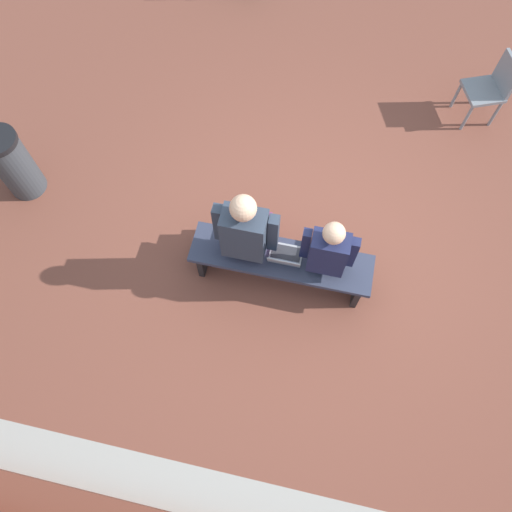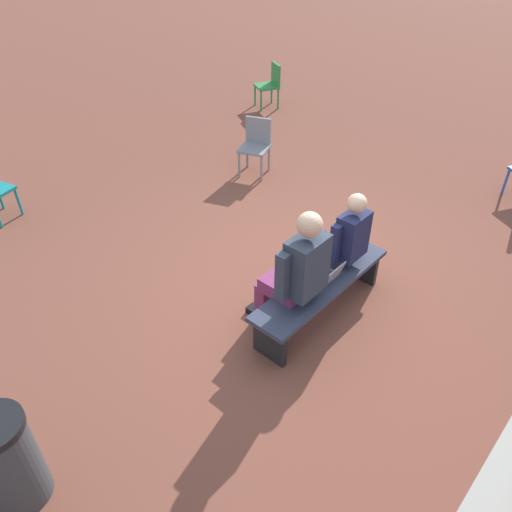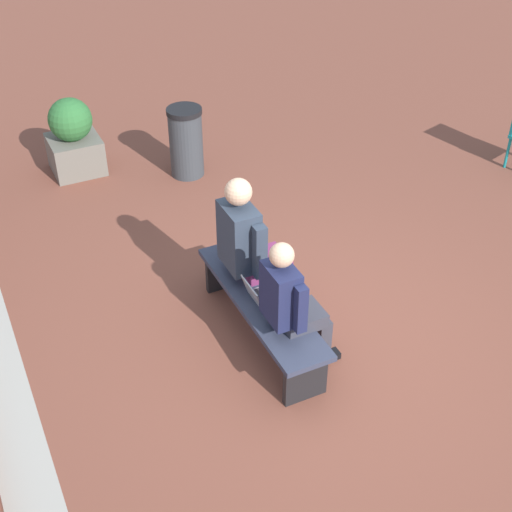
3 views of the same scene
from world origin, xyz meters
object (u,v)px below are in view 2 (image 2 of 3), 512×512
Objects in this scene: person_student at (343,241)px; plastic_chair_far_right at (270,83)px; laptop at (326,276)px; litter_bin at (9,461)px; plastic_chair_mid_courtyard at (256,143)px; bench at (321,288)px; person_adult at (296,271)px.

plastic_chair_far_right is at bearing -131.78° from person_student.
laptop is 0.37× the size of litter_bin.
laptop is 0.38× the size of plastic_chair_far_right.
laptop is at bearing 11.26° from person_student.
laptop is 3.30m from plastic_chair_mid_courtyard.
person_student reaches higher than litter_bin.
bench is 2.09× the size of litter_bin.
laptop is (0.38, 0.08, -0.19)m from person_student.
litter_bin is at bearing -9.04° from bench.
litter_bin is at bearing 23.60° from plastic_chair_mid_courtyard.
person_student is 0.78m from person_adult.
litter_bin is at bearing -9.15° from laptop.
plastic_chair_mid_courtyard is 1.00× the size of plastic_chair_far_right.
laptop is 6.06m from plastic_chair_far_right.
plastic_chair_mid_courtyard is 5.46m from litter_bin.
litter_bin is at bearing 27.93° from plastic_chair_far_right.
bench is 3.08m from litter_bin.
person_student is 1.50× the size of litter_bin.
bench is 0.54m from person_student.
plastic_chair_far_right reaches higher than bench.
person_student is 3.50m from litter_bin.
plastic_chair_far_right is at bearing -143.71° from plastic_chair_mid_courtyard.
person_adult is at bearing 48.27° from plastic_chair_mid_courtyard.
plastic_chair_mid_courtyard is at bearing -125.67° from laptop.
bench is at bearing -18.41° from laptop.
bench is 0.15m from laptop.
plastic_chair_mid_courtyard is at bearing -156.40° from litter_bin.
bench is 0.54m from person_adult.
plastic_chair_far_right is (-3.83, -4.28, -0.21)m from person_student.
plastic_chair_mid_courtyard is (-1.93, -2.68, -0.02)m from laptop.
litter_bin reaches higher than laptop.
bench is 5.62× the size of laptop.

